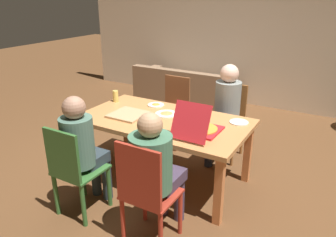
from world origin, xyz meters
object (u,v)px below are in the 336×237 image
Objects in this scene: pizza_box_1 at (128,115)px; couch at (183,91)px; plate_2 at (239,122)px; pizza_box_0 at (199,128)px; plate_1 at (156,105)px; chair_1 at (74,170)px; person_2 at (226,106)px; drinking_glass_1 at (116,96)px; chair_3 at (174,109)px; plate_0 at (166,114)px; chair_2 at (229,117)px; chair_0 at (145,191)px; dining_table at (163,126)px; person_0 at (155,166)px; drinking_glass_0 at (144,124)px; person_1 at (82,145)px.

pizza_box_1 reaches higher than couch.
pizza_box_1 reaches higher than plate_2.
pizza_box_0 reaches higher than plate_1.
chair_1 is 1.37m from plate_1.
drinking_glass_1 is (-1.25, -0.59, 0.09)m from person_2.
plate_1 is at bearing -82.95° from chair_3.
plate_0 is 1.79× the size of drinking_glass_1.
chair_2 reaches higher than chair_1.
chair_3 is at bearing 112.67° from chair_0.
chair_3 reaches higher than plate_0.
plate_1 is 1.40× the size of drinking_glass_1.
person_0 is (0.42, -0.84, 0.03)m from dining_table.
person_0 reaches higher than plate_2.
drinking_glass_1 is at bearing 110.13° from chair_1.
couch is (-0.64, 2.59, -0.48)m from pizza_box_1.
person_2 is 6.16× the size of plate_2.
pizza_box_0 reaches higher than drinking_glass_1.
couch is (-1.46, 3.48, -0.26)m from chair_0.
chair_1 is at bearing -169.33° from person_0.
chair_2 is 0.52× the size of couch.
person_2 is at bearing -90.00° from chair_2.
pizza_box_1 is 0.45m from drinking_glass_0.
chair_3 is 0.90m from drinking_glass_1.
chair_0 is 1.24m from plate_0.
drinking_glass_0 is at bearing -31.95° from pizza_box_1.
chair_3 reaches higher than chair_1.
chair_0 reaches higher than dining_table.
pizza_box_0 is (0.50, -0.14, 0.13)m from dining_table.
chair_1 is 3.63× the size of plate_0.
chair_2 is (0.00, 1.96, -0.01)m from chair_0.
dining_table is at bearing 68.77° from chair_1.
plate_1 is 0.11× the size of couch.
pizza_box_0 is (0.88, 0.86, 0.30)m from chair_1.
plate_0 is at bearing 73.23° from chair_1.
chair_0 is 1.96m from chair_2.
chair_2 is at bearing 66.12° from person_1.
chair_0 reaches higher than plate_1.
person_0 reaches higher than chair_3.
chair_2 reaches higher than couch.
plate_0 is (0.35, 0.25, -0.00)m from pizza_box_1.
chair_1 is (-0.80, -0.15, -0.20)m from person_0.
dining_table is 1.90× the size of chair_0.
plate_0 is (-0.54, 0.28, -0.04)m from pizza_box_0.
person_0 reaches higher than plate_1.
chair_2 is at bearing -46.26° from couch.
pizza_box_0 is at bearing -85.93° from chair_2.
person_2 is (0.42, 0.81, 0.06)m from dining_table.
couch is at bearing 112.95° from plate_0.
chair_0 is at bearing -9.82° from person_1.
chair_3 is 1.85× the size of pizza_box_0.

